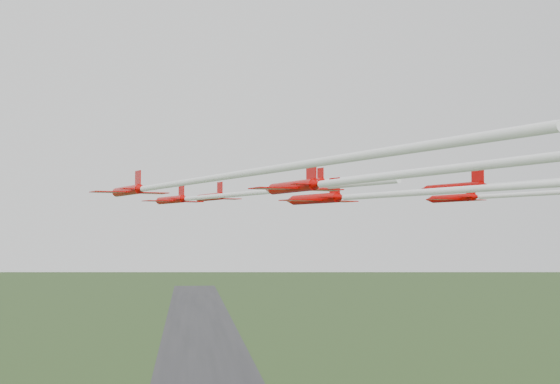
{
  "coord_description": "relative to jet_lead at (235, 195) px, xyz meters",
  "views": [
    {
      "loc": [
        -6.98,
        -98.05,
        50.13
      ],
      "look_at": [
        5.1,
        3.74,
        55.54
      ],
      "focal_mm": 50.0,
      "sensor_mm": 36.0,
      "label": 1
    }
  ],
  "objects": [
    {
      "name": "jet_row3_mid",
      "position": [
        15.02,
        -35.95,
        -1.56
      ],
      "size": [
        29.04,
        58.27,
        2.97
      ],
      "rotation": [
        0.0,
        0.0,
        0.43
      ],
      "color": "#BD0402"
    },
    {
      "name": "jet_row2_right",
      "position": [
        15.83,
        -17.26,
        1.62
      ],
      "size": [
        22.9,
        53.98,
        2.46
      ],
      "rotation": [
        0.0,
        0.0,
        0.37
      ],
      "color": "#BD0402"
    },
    {
      "name": "jet_row3_left",
      "position": [
        -6.91,
        -47.57,
        -1.21
      ],
      "size": [
        26.21,
        59.61,
        2.44
      ],
      "rotation": [
        0.0,
        0.0,
        0.39
      ],
      "color": "#BD0402"
    },
    {
      "name": "jet_row4_left",
      "position": [
        8.25,
        -58.98,
        -1.39
      ],
      "size": [
        23.59,
        60.28,
        2.66
      ],
      "rotation": [
        0.0,
        0.0,
        0.34
      ],
      "color": "#BD0402"
    },
    {
      "name": "jet_row4_right",
      "position": [
        28.05,
        -44.36,
        -0.72
      ],
      "size": [
        24.78,
        52.04,
        2.68
      ],
      "rotation": [
        0.0,
        0.0,
        0.41
      ],
      "color": "#BD0402"
    },
    {
      "name": "runway",
      "position": [
        -0.1,
        181.68,
        -55.84
      ],
      "size": [
        38.0,
        900.0,
        0.04
      ],
      "primitive_type": "cube",
      "color": "#2D2D2F",
      "rests_on": "ground"
    },
    {
      "name": "jet_row2_left",
      "position": [
        -3.94,
        -22.75,
        -1.31
      ],
      "size": [
        23.7,
        47.73,
        2.4
      ],
      "rotation": [
        0.0,
        0.0,
        0.43
      ],
      "color": "#BD0402"
    },
    {
      "name": "jet_row3_right",
      "position": [
        35.91,
        -28.96,
        -0.94
      ],
      "size": [
        26.71,
        61.44,
        2.58
      ],
      "rotation": [
        0.0,
        0.0,
        0.38
      ],
      "color": "#BD0402"
    },
    {
      "name": "jet_lead",
      "position": [
        0.0,
        0.0,
        0.0
      ],
      "size": [
        19.88,
        44.12,
        2.8
      ],
      "rotation": [
        0.0,
        0.0,
        0.38
      ],
      "color": "#BD0402"
    }
  ]
}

